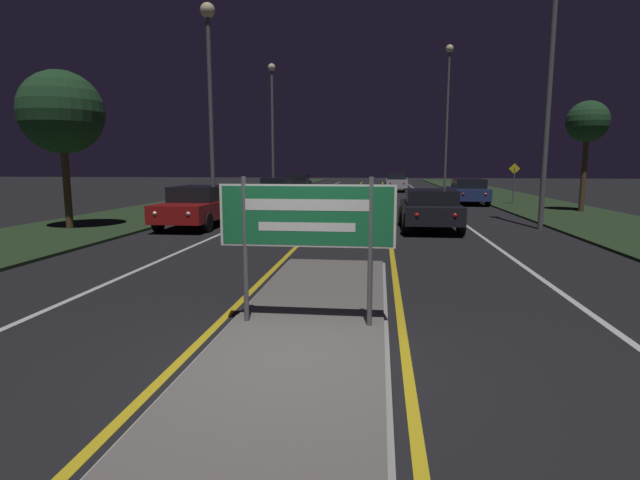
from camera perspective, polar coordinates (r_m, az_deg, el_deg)
ground_plane at (r=5.77m, az=-3.45°, el=-14.47°), size 160.00×160.00×0.00m
median_island at (r=6.99m, az=-1.48°, el=-9.90°), size 2.23×9.33×0.10m
verge_left at (r=27.39m, az=-15.70°, el=3.67°), size 5.00×100.00×0.08m
verge_right at (r=26.72m, az=25.46°, el=3.03°), size 5.00×100.00×0.08m
centre_line_yellow_left at (r=30.39m, az=2.52°, el=4.37°), size 0.12×70.00×0.01m
centre_line_yellow_right at (r=30.30m, az=7.46°, el=4.29°), size 0.12×70.00×0.01m
lane_line_white_left at (r=30.74m, az=-2.89°, el=4.42°), size 0.12×70.00×0.01m
lane_line_white_right at (r=30.48m, az=12.92°, el=4.17°), size 0.12×70.00×0.01m
edge_line_white_left at (r=31.38m, az=-8.31°, el=4.42°), size 0.10×70.00×0.01m
edge_line_white_right at (r=30.94m, az=18.47°, el=4.01°), size 0.10×70.00×0.01m
highway_sign at (r=6.66m, az=-1.54°, el=2.14°), size 2.37×0.07×2.00m
streetlight_left_near at (r=22.17m, az=-12.52°, el=18.34°), size 0.60×0.60×8.75m
streetlight_left_far at (r=36.05m, az=-5.48°, el=14.31°), size 0.52×0.52×9.14m
streetlight_right_near at (r=19.56m, az=25.07°, el=20.35°), size 0.46×0.46×10.90m
streetlight_right_far at (r=42.13m, az=14.42°, el=15.76°), size 0.61×0.61×11.48m
car_receding_0 at (r=17.65m, az=12.42°, el=3.55°), size 1.99×4.15×1.41m
car_receding_1 at (r=29.88m, az=16.53°, el=5.38°), size 1.99×4.39×1.44m
car_receding_2 at (r=42.25m, az=8.71°, el=6.59°), size 1.85×4.20×1.56m
car_receding_3 at (r=54.21m, az=8.81°, el=6.96°), size 2.00×4.26×1.43m
car_approaching_0 at (r=18.80m, az=-13.79°, el=3.85°), size 1.95×4.63×1.48m
car_approaching_1 at (r=33.50m, az=-5.11°, el=5.98°), size 2.00×4.41×1.39m
car_approaching_2 at (r=41.89m, az=-2.55°, el=6.54°), size 1.95×4.23×1.40m
warning_sign at (r=29.96m, az=21.28°, el=6.47°), size 0.60×0.06×2.24m
roadside_palm_left at (r=19.28m, az=-27.45°, el=12.77°), size 2.75×2.75×5.28m
roadside_palm_right at (r=26.47m, az=28.27°, el=11.69°), size 1.87×1.87×5.06m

